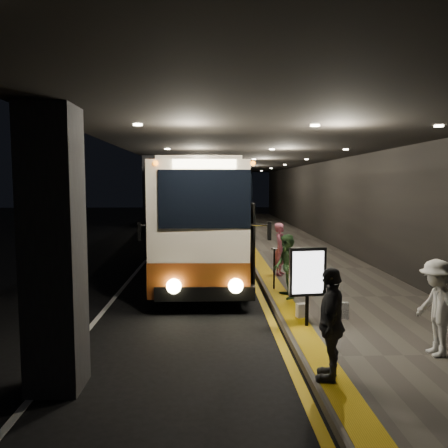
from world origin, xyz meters
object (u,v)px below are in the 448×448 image
object	(u,v)px
bag_polka	(341,310)
stanchion_post	(274,269)
passenger_waiting_grey	(331,324)
bag_plain	(302,310)
coach_third	(212,198)
coach_second	(211,205)
info_sign	(308,274)
passenger_waiting_green	(287,266)
passenger_boarding	(280,249)
passenger_waiting_white	(437,308)
coach_main	(207,221)

from	to	relation	value
bag_polka	stanchion_post	world-z (taller)	stanchion_post
passenger_waiting_grey	bag_plain	bearing A→B (deg)	-164.97
coach_third	passenger_waiting_grey	world-z (taller)	coach_third
coach_second	stanchion_post	distance (m)	19.02
info_sign	passenger_waiting_green	bearing A→B (deg)	83.15
coach_second	passenger_boarding	xyz separation A→B (m)	(2.29, -16.92, -0.67)
coach_second	passenger_waiting_green	size ratio (longest dim) A/B	6.57
coach_third	passenger_waiting_white	size ratio (longest dim) A/B	6.81
passenger_boarding	stanchion_post	distance (m)	2.07
passenger_boarding	coach_main	bearing A→B (deg)	73.48
bag_plain	info_sign	distance (m)	1.17
coach_main	stanchion_post	xyz separation A→B (m)	(2.00, -3.95, -1.08)
passenger_waiting_white	passenger_waiting_grey	size ratio (longest dim) A/B	0.97
coach_main	bag_polka	bearing A→B (deg)	-63.84
passenger_waiting_green	coach_main	bearing A→B (deg)	-160.48
passenger_waiting_white	bag_polka	distance (m)	2.50
passenger_boarding	bag_polka	xyz separation A→B (m)	(0.63, -4.84, -0.69)
coach_third	bag_polka	world-z (taller)	coach_third
passenger_waiting_green	bag_plain	size ratio (longest dim) A/B	5.23
coach_main	bag_polka	size ratio (longest dim) A/B	32.23
passenger_boarding	passenger_waiting_white	xyz separation A→B (m)	(1.68, -7.00, -0.01)
passenger_waiting_green	coach_third	bearing A→B (deg)	178.98
coach_third	passenger_waiting_green	size ratio (longest dim) A/B	6.84
passenger_waiting_green	coach_second	bearing A→B (deg)	-178.57
passenger_waiting_grey	stanchion_post	xyz separation A→B (m)	(-0.02, 5.90, -0.30)
passenger_waiting_green	info_sign	size ratio (longest dim) A/B	1.01
bag_polka	info_sign	world-z (taller)	info_sign
passenger_waiting_white	bag_plain	bearing A→B (deg)	-142.73
coach_second	passenger_waiting_white	bearing A→B (deg)	-83.70
passenger_boarding	info_sign	bearing A→B (deg)	-161.48
coach_main	passenger_waiting_white	size ratio (longest dim) A/B	7.08
bag_plain	bag_polka	bearing A→B (deg)	-7.12
bag_plain	stanchion_post	bearing A→B (deg)	95.22
passenger_waiting_green	passenger_waiting_grey	distance (m)	4.90
coach_main	passenger_waiting_grey	xyz separation A→B (m)	(2.02, -9.85, -0.78)
coach_main	passenger_waiting_white	bearing A→B (deg)	-63.54
passenger_boarding	info_sign	xyz separation A→B (m)	(-0.28, -5.34, 0.28)
passenger_waiting_green	passenger_waiting_white	size ratio (longest dim) A/B	1.00
coach_main	passenger_waiting_white	world-z (taller)	coach_main
passenger_waiting_green	passenger_waiting_grey	world-z (taller)	passenger_waiting_grey
coach_second	coach_third	bearing A→B (deg)	86.39
passenger_boarding	stanchion_post	xyz separation A→B (m)	(-0.50, -1.99, -0.28)
bag_plain	stanchion_post	world-z (taller)	stanchion_post
coach_second	info_sign	size ratio (longest dim) A/B	6.62
bag_plain	coach_main	bearing A→B (deg)	108.59
passenger_waiting_grey	coach_third	bearing A→B (deg)	-158.26
coach_third	stanchion_post	distance (m)	32.30
coach_second	passenger_boarding	distance (m)	17.09
coach_second	stanchion_post	size ratio (longest dim) A/B	9.50
coach_third	bag_plain	size ratio (longest dim) A/B	35.78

